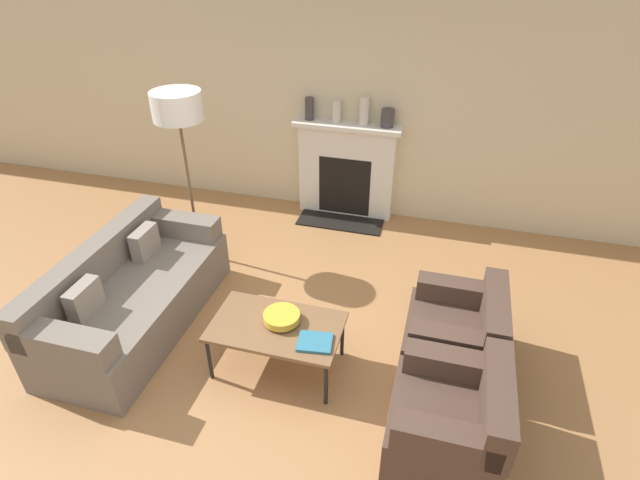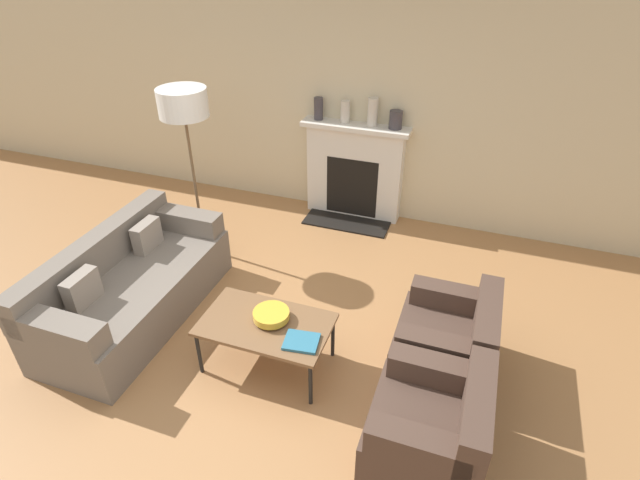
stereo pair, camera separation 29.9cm
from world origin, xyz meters
name	(u,v)px [view 2 (the right image)]	position (x,y,z in m)	size (l,w,h in m)	color
ground_plane	(255,368)	(0.00, 0.00, 0.00)	(18.00, 18.00, 0.00)	#A87547
wall_back	(358,98)	(0.00, 2.95, 1.45)	(18.00, 0.06, 2.90)	beige
fireplace	(354,172)	(0.03, 2.80, 0.58)	(1.28, 0.59, 1.19)	silver
couch	(131,287)	(-1.37, 0.26, 0.31)	(0.90, 1.96, 0.79)	slate
armchair_near	(432,426)	(1.49, -0.30, 0.29)	(0.76, 0.82, 0.72)	#4C382D
armchair_far	(448,341)	(1.49, 0.56, 0.29)	(0.76, 0.82, 0.72)	#4C382D
coffee_table	(266,326)	(0.08, 0.09, 0.42)	(1.05, 0.62, 0.45)	brown
bowl	(271,315)	(0.11, 0.15, 0.50)	(0.30, 0.30, 0.08)	gold
book	(301,342)	(0.43, -0.02, 0.47)	(0.29, 0.25, 0.02)	teal
floor_lamp	(184,114)	(-1.34, 1.45, 1.59)	(0.48, 0.48, 1.83)	brown
mantel_vase_left	(319,109)	(-0.44, 2.82, 1.32)	(0.11, 0.11, 0.26)	#3D383D
mantel_vase_center_left	(345,112)	(-0.11, 2.82, 1.31)	(0.11, 0.11, 0.25)	beige
mantel_vase_center_right	(373,112)	(0.21, 2.82, 1.35)	(0.12, 0.12, 0.32)	beige
mantel_vase_right	(396,120)	(0.48, 2.82, 1.29)	(0.15, 0.15, 0.20)	#3D383D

